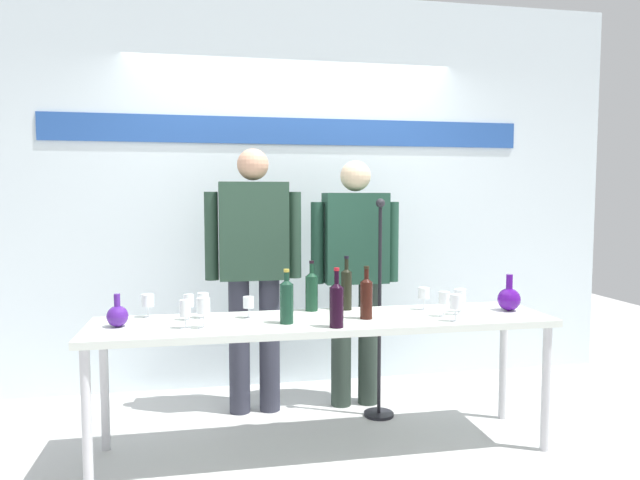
{
  "coord_description": "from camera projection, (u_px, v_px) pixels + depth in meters",
  "views": [
    {
      "loc": [
        -0.64,
        -3.15,
        1.47
      ],
      "look_at": [
        0.0,
        0.15,
        1.21
      ],
      "focal_mm": 32.15,
      "sensor_mm": 36.0,
      "label": 1
    }
  ],
  "objects": [
    {
      "name": "ground_plane",
      "position": [
        325.0,
        450.0,
        3.32
      ],
      "size": [
        10.0,
        10.0,
        0.0
      ],
      "primitive_type": "plane",
      "color": "#BBBBB9"
    },
    {
      "name": "back_wall",
      "position": [
        293.0,
        192.0,
        4.46
      ],
      "size": [
        5.23,
        0.11,
        3.0
      ],
      "color": "white",
      "rests_on": "ground"
    },
    {
      "name": "display_table",
      "position": [
        325.0,
        329.0,
        3.27
      ],
      "size": [
        2.62,
        0.59,
        0.77
      ],
      "color": "silver",
      "rests_on": "ground"
    },
    {
      "name": "decanter_blue_left",
      "position": [
        117.0,
        315.0,
        3.06
      ],
      "size": [
        0.11,
        0.11,
        0.18
      ],
      "color": "#4A1D89",
      "rests_on": "display_table"
    },
    {
      "name": "decanter_blue_right",
      "position": [
        509.0,
        298.0,
        3.48
      ],
      "size": [
        0.14,
        0.14,
        0.22
      ],
      "color": "#4A1086",
      "rests_on": "display_table"
    },
    {
      "name": "presenter_left",
      "position": [
        254.0,
        261.0,
        3.84
      ],
      "size": [
        0.65,
        0.22,
        1.78
      ],
      "color": "#323341",
      "rests_on": "ground"
    },
    {
      "name": "presenter_right",
      "position": [
        355.0,
        266.0,
        3.98
      ],
      "size": [
        0.63,
        0.22,
        1.71
      ],
      "color": "#2A372F",
      "rests_on": "ground"
    },
    {
      "name": "wine_bottle_0",
      "position": [
        366.0,
        296.0,
        3.25
      ],
      "size": [
        0.07,
        0.07,
        0.3
      ],
      "color": "black",
      "rests_on": "display_table"
    },
    {
      "name": "wine_bottle_1",
      "position": [
        287.0,
        300.0,
        3.13
      ],
      "size": [
        0.07,
        0.07,
        0.3
      ],
      "color": "#143827",
      "rests_on": "display_table"
    },
    {
      "name": "wine_bottle_2",
      "position": [
        337.0,
        303.0,
        3.04
      ],
      "size": [
        0.08,
        0.08,
        0.32
      ],
      "color": "black",
      "rests_on": "display_table"
    },
    {
      "name": "wine_bottle_3",
      "position": [
        312.0,
        290.0,
        3.48
      ],
      "size": [
        0.08,
        0.08,
        0.31
      ],
      "color": "#143A25",
      "rests_on": "display_table"
    },
    {
      "name": "wine_bottle_4",
      "position": [
        346.0,
        287.0,
        3.51
      ],
      "size": [
        0.07,
        0.07,
        0.33
      ],
      "color": "black",
      "rests_on": "display_table"
    },
    {
      "name": "wine_glass_left_0",
      "position": [
        249.0,
        303.0,
        3.27
      ],
      "size": [
        0.06,
        0.06,
        0.12
      ],
      "color": "white",
      "rests_on": "display_table"
    },
    {
      "name": "wine_glass_left_1",
      "position": [
        189.0,
        302.0,
        3.21
      ],
      "size": [
        0.06,
        0.06,
        0.15
      ],
      "color": "white",
      "rests_on": "display_table"
    },
    {
      "name": "wine_glass_left_2",
      "position": [
        203.0,
        306.0,
        3.02
      ],
      "size": [
        0.07,
        0.07,
        0.16
      ],
      "color": "white",
      "rests_on": "display_table"
    },
    {
      "name": "wine_glass_left_3",
      "position": [
        148.0,
        301.0,
        3.29
      ],
      "size": [
        0.07,
        0.07,
        0.13
      ],
      "color": "white",
      "rests_on": "display_table"
    },
    {
      "name": "wine_glass_left_4",
      "position": [
        185.0,
        309.0,
        3.02
      ],
      "size": [
        0.06,
        0.06,
        0.15
      ],
      "color": "white",
      "rests_on": "display_table"
    },
    {
      "name": "wine_glass_left_5",
      "position": [
        203.0,
        301.0,
        3.27
      ],
      "size": [
        0.07,
        0.07,
        0.15
      ],
      "color": "white",
      "rests_on": "display_table"
    },
    {
      "name": "wine_glass_right_0",
      "position": [
        461.0,
        296.0,
        3.44
      ],
      "size": [
        0.06,
        0.06,
        0.14
      ],
      "color": "white",
      "rests_on": "display_table"
    },
    {
      "name": "wine_glass_right_1",
      "position": [
        459.0,
        296.0,
        3.36
      ],
      "size": [
        0.06,
        0.06,
        0.15
      ],
      "color": "white",
      "rests_on": "display_table"
    },
    {
      "name": "wine_glass_right_2",
      "position": [
        444.0,
        298.0,
        3.31
      ],
      "size": [
        0.06,
        0.06,
        0.15
      ],
      "color": "white",
      "rests_on": "display_table"
    },
    {
      "name": "wine_glass_right_3",
      "position": [
        456.0,
        302.0,
        3.19
      ],
      "size": [
        0.07,
        0.07,
        0.15
      ],
      "color": "white",
      "rests_on": "display_table"
    },
    {
      "name": "wine_glass_right_4",
      "position": [
        424.0,
        294.0,
        3.51
      ],
      "size": [
        0.07,
        0.07,
        0.14
      ],
      "color": "white",
      "rests_on": "display_table"
    },
    {
      "name": "microphone_stand",
      "position": [
        379.0,
        345.0,
        3.8
      ],
      "size": [
        0.2,
        0.2,
        1.45
      ],
      "color": "black",
      "rests_on": "ground"
    }
  ]
}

